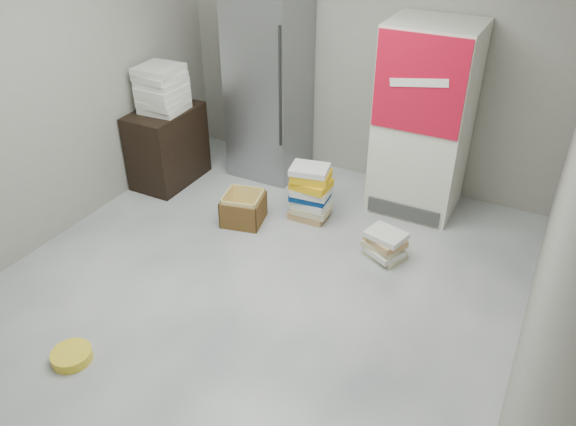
{
  "coord_description": "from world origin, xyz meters",
  "views": [
    {
      "loc": [
        1.89,
        -2.77,
        2.95
      ],
      "look_at": [
        0.07,
        0.7,
        0.48
      ],
      "focal_mm": 35.0,
      "sensor_mm": 36.0,
      "label": 1
    }
  ],
  "objects_px": {
    "coke_cooler": "(424,120)",
    "wood_shelf": "(168,146)",
    "steel_fridge": "(269,87)",
    "cardboard_box": "(244,210)",
    "phonebook_stack_main": "(311,193)"
  },
  "relations": [
    {
      "from": "phonebook_stack_main",
      "to": "coke_cooler",
      "type": "bearing_deg",
      "value": 34.91
    },
    {
      "from": "coke_cooler",
      "to": "wood_shelf",
      "type": "bearing_deg",
      "value": -163.72
    },
    {
      "from": "coke_cooler",
      "to": "cardboard_box",
      "type": "relative_size",
      "value": 4.09
    },
    {
      "from": "steel_fridge",
      "to": "wood_shelf",
      "type": "distance_m",
      "value": 1.23
    },
    {
      "from": "wood_shelf",
      "to": "phonebook_stack_main",
      "type": "distance_m",
      "value": 1.68
    },
    {
      "from": "coke_cooler",
      "to": "cardboard_box",
      "type": "bearing_deg",
      "value": -141.48
    },
    {
      "from": "coke_cooler",
      "to": "wood_shelf",
      "type": "height_order",
      "value": "coke_cooler"
    },
    {
      "from": "steel_fridge",
      "to": "phonebook_stack_main",
      "type": "distance_m",
      "value": 1.3
    },
    {
      "from": "coke_cooler",
      "to": "steel_fridge",
      "type": "bearing_deg",
      "value": 179.82
    },
    {
      "from": "steel_fridge",
      "to": "coke_cooler",
      "type": "xyz_separation_m",
      "value": [
        1.65,
        -0.01,
        -0.05
      ]
    },
    {
      "from": "cardboard_box",
      "to": "phonebook_stack_main",
      "type": "bearing_deg",
      "value": 19.49
    },
    {
      "from": "steel_fridge",
      "to": "coke_cooler",
      "type": "height_order",
      "value": "steel_fridge"
    },
    {
      "from": "phonebook_stack_main",
      "to": "cardboard_box",
      "type": "xyz_separation_m",
      "value": [
        -0.54,
        -0.34,
        -0.16
      ]
    },
    {
      "from": "wood_shelf",
      "to": "steel_fridge",
      "type": "bearing_deg",
      "value": 41.31
    },
    {
      "from": "wood_shelf",
      "to": "phonebook_stack_main",
      "type": "relative_size",
      "value": 1.42
    }
  ]
}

